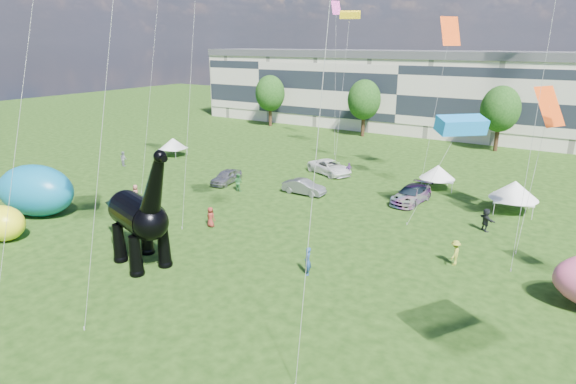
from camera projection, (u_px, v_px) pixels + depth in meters
The scene contains 16 objects.
ground at pixel (173, 299), 28.35m from camera, with size 220.00×220.00×0.00m, color #16330C.
terrace_row at pixel (409, 95), 80.35m from camera, with size 78.00×11.00×12.00m, color beige.
tree_far_left at pixel (270, 90), 84.48m from camera, with size 5.20×5.20×9.44m.
tree_mid_left at pixel (364, 96), 75.13m from camera, with size 5.20×5.20×9.44m.
tree_mid_right at pixel (501, 105), 64.75m from camera, with size 5.20×5.20×9.44m.
dinosaur_sculpture at pixel (136, 215), 32.22m from camera, with size 10.85×4.72×8.93m.
car_silver at pixel (226, 177), 51.15m from camera, with size 1.75×4.36×1.49m, color #A2A1A6.
car_grey at pixel (304, 187), 47.62m from camera, with size 1.52×4.37×1.44m, color slate.
car_white at pixel (330, 167), 54.82m from camera, with size 2.63×5.70×1.59m, color white.
car_dark at pixel (411, 195), 45.03m from camera, with size 2.24×5.51×1.60m, color #595960.
gazebo_near at pixel (438, 172), 49.10m from camera, with size 4.69×4.69×2.47m.
gazebo_far at pixel (514, 190), 42.21m from camera, with size 4.83×4.83×2.87m.
gazebo_left at pixel (173, 143), 63.22m from camera, with size 3.90×3.90×2.40m.
inflatable_teal at pixel (36, 190), 41.43m from camera, with size 7.14×4.46×4.46m, color #0D6F9D.
inflatable_yellow at pixel (3, 223), 36.34m from camera, with size 3.55×2.73×2.73m, color #FFFC1A.
visitors at pixel (297, 216), 39.12m from camera, with size 54.78×47.51×1.89m.
Camera 1 is at (19.41, -17.41, 14.49)m, focal length 30.00 mm.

